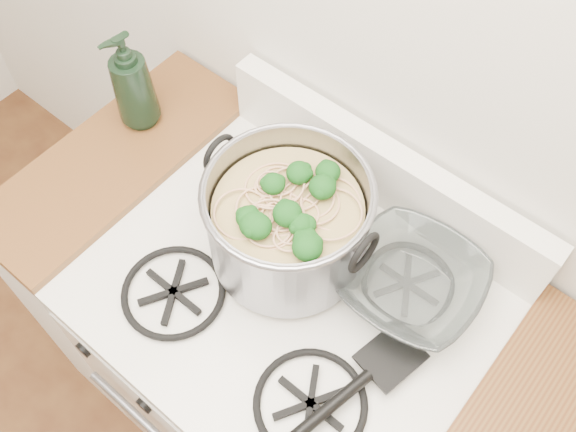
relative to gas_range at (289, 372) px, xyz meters
The scene contains 6 objects.
gas_range is the anchor object (origin of this frame).
counter_left 0.51m from the gas_range, behind, with size 0.25×0.65×0.92m.
stock_pot 0.59m from the gas_range, 130.75° to the left, with size 0.34×0.31×0.21m.
spatula 0.55m from the gas_range, ahead, with size 0.29×0.31×0.02m, color black, non-canonical shape.
glass_bowl 0.55m from the gas_range, 38.67° to the left, with size 0.11×0.11×0.03m, color white.
bottle 0.82m from the gas_range, 167.56° to the left, with size 0.09×0.09×0.24m, color black.
Camera 1 is at (0.35, 0.84, 2.04)m, focal length 40.00 mm.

